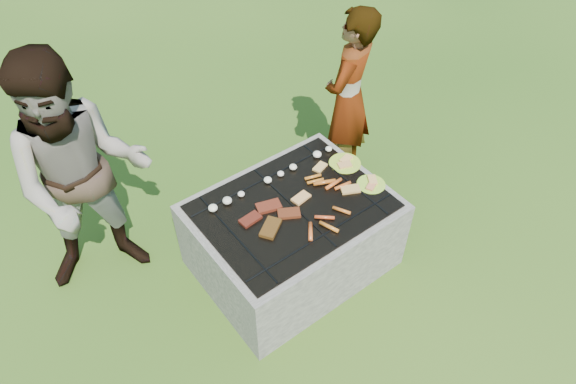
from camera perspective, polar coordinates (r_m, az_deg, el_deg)
name	(u,v)px	position (r m, az deg, el deg)	size (l,w,h in m)	color
lawn	(292,262)	(3.88, 0.45, -7.77)	(60.00, 60.00, 0.00)	#214611
fire_pit	(292,238)	(3.66, 0.48, -5.09)	(1.30, 1.00, 0.62)	#9D978B
mushrooms	(269,179)	(3.57, -2.09, 1.45)	(1.06, 0.06, 0.05)	white
pork_slabs	(270,217)	(3.33, -1.98, -2.79)	(0.39, 0.32, 0.02)	maroon
sausages	(326,199)	(3.45, 4.24, -0.79)	(0.56, 0.52, 0.03)	orange
bread_on_grate	(325,187)	(3.53, 4.14, 0.57)	(0.46, 0.41, 0.02)	tan
plate_far	(345,163)	(3.74, 6.34, 3.18)	(0.28, 0.28, 0.03)	yellow
plate_near	(371,184)	(3.61, 9.23, 0.87)	(0.25, 0.25, 0.03)	#CEE135
cook	(348,99)	(4.13, 6.70, 10.25)	(0.55, 0.36, 1.51)	gray
bystander	(84,180)	(3.44, -21.70, 1.26)	(0.86, 0.67, 1.76)	gray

